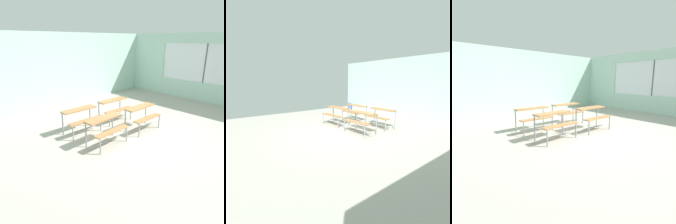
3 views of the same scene
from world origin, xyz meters
The scene contains 7 objects.
ground centered at (0.00, 0.00, -0.03)m, with size 10.00×9.00×0.05m, color #ADA89E.
wall_back centered at (0.00, 4.50, 1.50)m, with size 10.00×0.12×3.00m, color silver.
wall_right centered at (5.00, -0.13, 1.45)m, with size 0.12×9.00×3.00m.
desk_bench_r0c0 centered at (-1.03, 0.37, 0.56)m, with size 1.12×0.63×0.74m.
desk_bench_r0c1 centered at (0.44, 0.32, 0.56)m, with size 1.10×0.59×0.74m.
desk_bench_r1c0 centered at (-1.07, 1.44, 0.56)m, with size 1.12×0.62×0.74m.
desk_bench_r1c1 centered at (0.36, 1.47, 0.56)m, with size 1.12×0.62×0.74m.
Camera 1 is at (-4.48, -3.47, 2.71)m, focal length 33.66 mm.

